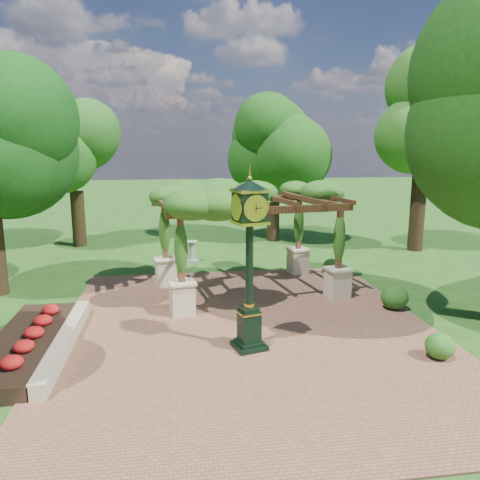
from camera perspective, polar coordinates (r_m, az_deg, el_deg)
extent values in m
plane|color=#1E4714|center=(11.88, 1.76, -12.86)|extent=(120.00, 120.00, 0.00)
cube|color=brown|center=(12.78, 0.98, -10.96)|extent=(10.00, 12.00, 0.04)
cube|color=#C6B793|center=(12.41, -20.55, -11.53)|extent=(0.35, 5.00, 0.40)
cube|color=red|center=(12.64, -24.61, -11.53)|extent=(1.50, 5.00, 0.36)
cube|color=black|center=(11.70, 1.11, -12.75)|extent=(0.90, 0.90, 0.11)
cube|color=black|center=(11.51, 1.12, -10.50)|extent=(0.56, 0.56, 0.82)
cube|color=gold|center=(11.38, 1.13, -8.80)|extent=(0.63, 0.63, 0.04)
cylinder|color=black|center=(11.03, 1.15, -2.99)|extent=(0.23, 0.23, 2.10)
cube|color=black|center=(10.77, 1.18, 4.10)|extent=(0.79, 0.79, 0.64)
cylinder|color=beige|center=(10.47, 1.94, 3.89)|extent=(0.54, 0.17, 0.55)
cone|color=black|center=(10.71, 1.19, 6.77)|extent=(1.01, 1.01, 0.23)
sphere|color=gold|center=(10.70, 1.19, 7.50)|extent=(0.13, 0.13, 0.13)
cube|color=beige|center=(13.89, -7.06, -7.07)|extent=(0.77, 0.77, 0.92)
cube|color=#57331D|center=(13.51, -7.21, -1.20)|extent=(0.19, 0.19, 1.89)
cube|color=beige|center=(15.60, 11.79, -5.16)|extent=(0.77, 0.77, 0.92)
cube|color=#57331D|center=(15.26, 12.01, 0.09)|extent=(0.19, 0.19, 1.89)
cube|color=beige|center=(16.80, -9.03, -3.87)|extent=(0.77, 0.77, 0.92)
cube|color=#57331D|center=(16.48, -9.19, 1.02)|extent=(0.19, 0.19, 1.89)
cube|color=beige|center=(18.23, 7.07, -2.60)|extent=(0.77, 0.77, 0.92)
cube|color=#57331D|center=(17.94, 7.18, 1.92)|extent=(0.19, 0.19, 1.89)
cube|color=#57331D|center=(14.00, 3.04, 3.60)|extent=(5.87, 1.12, 0.23)
cube|color=#57331D|center=(16.89, -0.66, 4.95)|extent=(5.87, 1.12, 0.23)
ellipsoid|color=#265317|center=(15.41, 1.02, 5.36)|extent=(6.46, 4.61, 1.02)
cube|color=#989890|center=(20.21, -5.86, -2.52)|extent=(0.64, 0.64, 0.09)
cylinder|color=#989890|center=(20.11, -5.89, -1.38)|extent=(0.33, 0.33, 0.82)
cylinder|color=#989890|center=(20.02, -5.91, -0.19)|extent=(0.61, 0.61, 0.05)
ellipsoid|color=#275E1A|center=(12.01, 23.18, -11.79)|extent=(0.80, 0.80, 0.60)
ellipsoid|color=#204E16|center=(14.95, 18.33, -6.62)|extent=(0.98, 0.98, 0.73)
ellipsoid|color=#2F671E|center=(18.20, 11.13, -3.24)|extent=(0.79, 0.79, 0.62)
cylinder|color=#302312|center=(24.38, -19.10, 2.47)|extent=(0.66, 0.66, 2.73)
ellipsoid|color=#204E16|center=(24.13, -19.64, 10.74)|extent=(4.05, 4.05, 4.31)
cylinder|color=black|center=(24.45, 4.05, 3.15)|extent=(0.66, 0.66, 2.78)
ellipsoid|color=#174310|center=(24.20, 4.17, 11.58)|extent=(4.07, 4.07, 4.39)
cylinder|color=#311F13|center=(23.55, 20.80, 3.06)|extent=(0.69, 0.69, 3.54)
ellipsoid|color=#2A5C1A|center=(23.39, 21.60, 14.20)|extent=(4.04, 4.04, 5.60)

